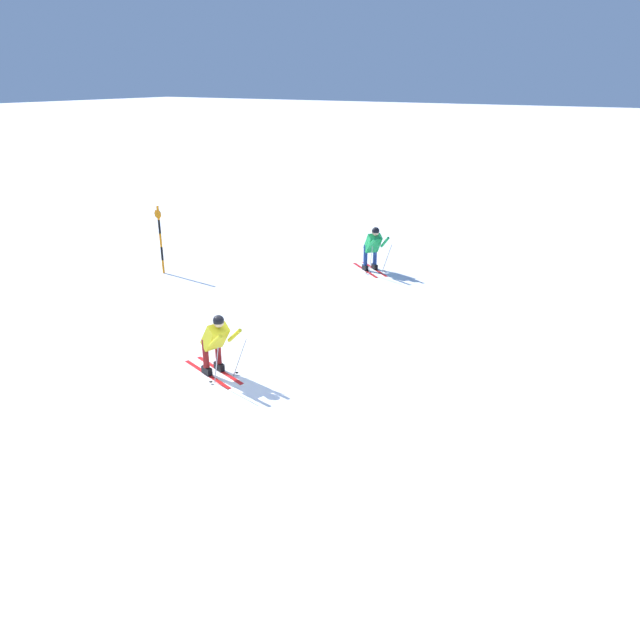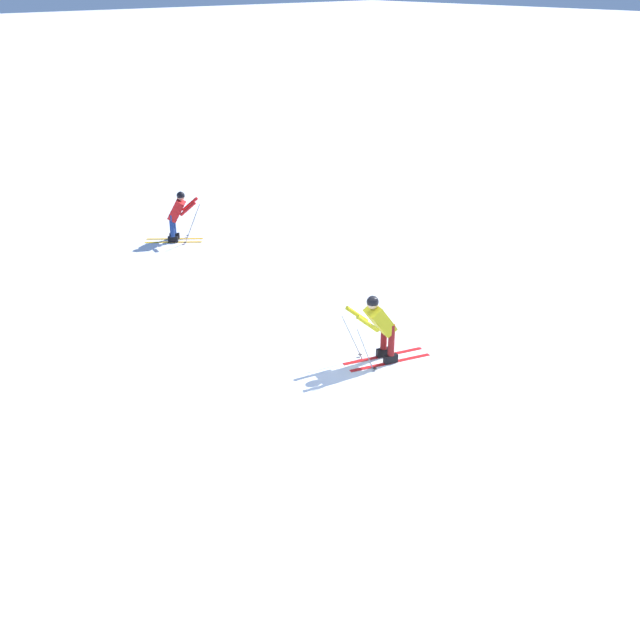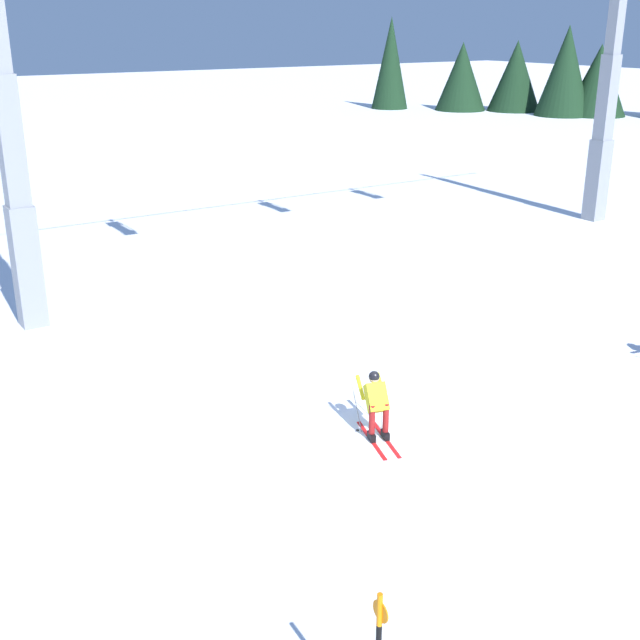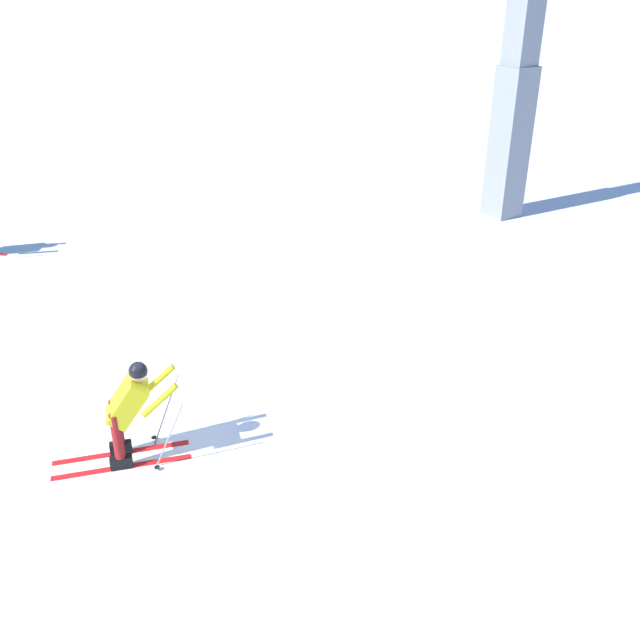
# 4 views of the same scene
# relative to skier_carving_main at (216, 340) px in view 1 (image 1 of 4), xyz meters

# --- Properties ---
(ground_plane) EXTENTS (260.00, 260.00, 0.00)m
(ground_plane) POSITION_rel_skier_carving_main_xyz_m (-0.03, 0.33, -0.82)
(ground_plane) COLOR white
(skier_carving_main) EXTENTS (1.04, 1.80, 1.56)m
(skier_carving_main) POSITION_rel_skier_carving_main_xyz_m (0.00, 0.00, 0.00)
(skier_carving_main) COLOR red
(skier_carving_main) RESTS_ON ground_plane
(trail_marker_pole) EXTENTS (0.07, 0.28, 2.18)m
(trail_marker_pole) POSITION_rel_skier_carving_main_xyz_m (-4.71, -6.28, 0.36)
(trail_marker_pole) COLOR orange
(trail_marker_pole) RESTS_ON ground_plane
(skier_distant_downhill) EXTENTS (1.49, 1.71, 1.63)m
(skier_distant_downhill) POSITION_rel_skier_carving_main_xyz_m (-8.43, -0.64, 0.05)
(skier_distant_downhill) COLOR red
(skier_distant_downhill) RESTS_ON ground_plane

